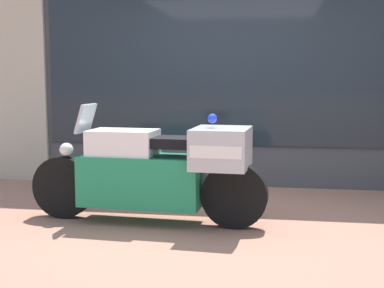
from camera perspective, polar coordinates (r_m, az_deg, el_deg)
ground_plane at (r=5.41m, az=1.98°, el=-8.29°), size 60.00×60.00×0.00m
shop_building at (r=7.26m, az=0.46°, el=9.20°), size 6.92×0.55×3.38m
window_display at (r=7.28m, az=7.13°, el=-0.45°), size 5.51×0.30×2.05m
paramedic_motorcycle at (r=5.26m, az=-3.54°, el=-2.61°), size 2.41×0.67×1.18m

